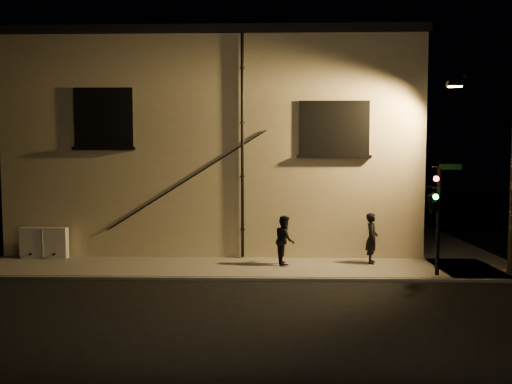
{
  "coord_description": "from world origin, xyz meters",
  "views": [
    {
      "loc": [
        -0.81,
        -15.66,
        3.96
      ],
      "look_at": [
        -1.27,
        1.8,
        2.7
      ],
      "focal_mm": 35.0,
      "sensor_mm": 36.0,
      "label": 1
    }
  ],
  "objects_px": {
    "streetlamp_pole": "(512,163)",
    "pedestrian_b": "(285,240)",
    "utility_cabinet": "(44,243)",
    "traffic_signal": "(434,201)",
    "pedestrian_a": "(372,238)"
  },
  "relations": [
    {
      "from": "pedestrian_b",
      "to": "traffic_signal",
      "type": "height_order",
      "value": "traffic_signal"
    },
    {
      "from": "pedestrian_a",
      "to": "traffic_signal",
      "type": "xyz_separation_m",
      "value": [
        1.56,
        -1.83,
        1.51
      ]
    },
    {
      "from": "utility_cabinet",
      "to": "pedestrian_b",
      "type": "xyz_separation_m",
      "value": [
        9.02,
        -0.83,
        0.29
      ]
    },
    {
      "from": "pedestrian_a",
      "to": "streetlamp_pole",
      "type": "bearing_deg",
      "value": -97.05
    },
    {
      "from": "pedestrian_b",
      "to": "streetlamp_pole",
      "type": "distance_m",
      "value": 7.86
    },
    {
      "from": "utility_cabinet",
      "to": "traffic_signal",
      "type": "relative_size",
      "value": 0.49
    },
    {
      "from": "streetlamp_pole",
      "to": "pedestrian_b",
      "type": "bearing_deg",
      "value": 170.36
    },
    {
      "from": "utility_cabinet",
      "to": "streetlamp_pole",
      "type": "relative_size",
      "value": 0.25
    },
    {
      "from": "pedestrian_b",
      "to": "traffic_signal",
      "type": "relative_size",
      "value": 0.48
    },
    {
      "from": "pedestrian_a",
      "to": "streetlamp_pole",
      "type": "height_order",
      "value": "streetlamp_pole"
    },
    {
      "from": "pedestrian_a",
      "to": "streetlamp_pole",
      "type": "distance_m",
      "value": 5.16
    },
    {
      "from": "streetlamp_pole",
      "to": "pedestrian_a",
      "type": "bearing_deg",
      "value": 160.39
    },
    {
      "from": "utility_cabinet",
      "to": "streetlamp_pole",
      "type": "xyz_separation_m",
      "value": [
        16.29,
        -2.07,
        3.03
      ]
    },
    {
      "from": "streetlamp_pole",
      "to": "utility_cabinet",
      "type": "bearing_deg",
      "value": 172.76
    },
    {
      "from": "pedestrian_a",
      "to": "pedestrian_b",
      "type": "bearing_deg",
      "value": 106.98
    }
  ]
}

